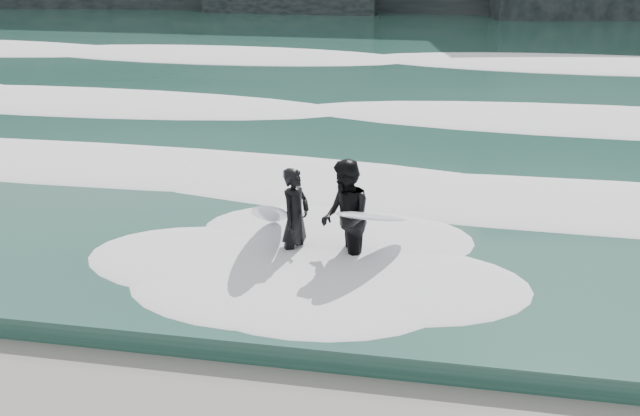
# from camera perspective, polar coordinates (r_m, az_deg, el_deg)

# --- Properties ---
(sea) EXTENTS (90.00, 52.00, 0.30)m
(sea) POSITION_cam_1_polar(r_m,az_deg,el_deg) (34.42, 6.39, 11.25)
(sea) COLOR #21493E
(sea) RESTS_ON ground
(foam_near) EXTENTS (60.00, 3.20, 0.20)m
(foam_near) POSITION_cam_1_polar(r_m,az_deg,el_deg) (14.97, -0.79, 1.90)
(foam_near) COLOR white
(foam_near) RESTS_ON sea
(foam_mid) EXTENTS (60.00, 4.00, 0.24)m
(foam_mid) POSITION_cam_1_polar(r_m,az_deg,el_deg) (21.64, 3.15, 7.37)
(foam_mid) COLOR white
(foam_mid) RESTS_ON sea
(foam_far) EXTENTS (60.00, 4.80, 0.30)m
(foam_far) POSITION_cam_1_polar(r_m,az_deg,el_deg) (30.43, 5.69, 10.81)
(foam_far) COLOR white
(foam_far) RESTS_ON sea
(surfer_left) EXTENTS (1.12, 1.95, 1.57)m
(surfer_left) POSITION_cam_1_polar(r_m,az_deg,el_deg) (11.94, -2.24, -0.69)
(surfer_left) COLOR black
(surfer_left) RESTS_ON ground
(surfer_right) EXTENTS (1.48, 1.86, 1.76)m
(surfer_right) POSITION_cam_1_polar(r_m,az_deg,el_deg) (11.63, 1.98, -0.76)
(surfer_right) COLOR black
(surfer_right) RESTS_ON ground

